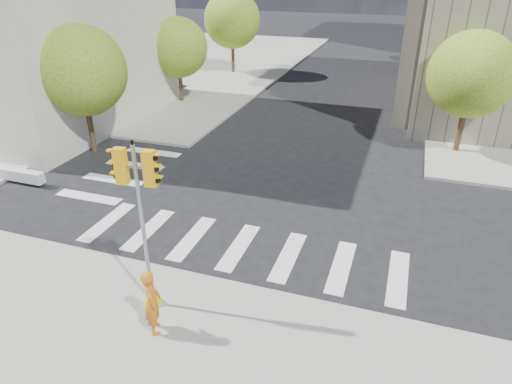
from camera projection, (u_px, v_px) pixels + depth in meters
ground at (259, 220)px, 17.65m from camera, size 160.00×160.00×0.00m
sidewalk_far_left at (152, 62)px, 45.34m from camera, size 28.00×40.00×0.15m
tree_lw_near at (81, 71)px, 22.16m from camera, size 4.40×4.40×6.41m
tree_lw_mid at (178, 48)px, 30.80m from camera, size 4.00×4.00×5.77m
tree_lw_far at (232, 20)px, 38.89m from camera, size 4.80×4.80×6.95m
tree_re_near at (471, 75)px, 22.10m from camera, size 4.20×4.20×6.16m
tree_re_mid at (459, 35)px, 32.10m from camera, size 4.60×4.60×6.66m
tree_re_far at (451, 23)px, 42.45m from camera, size 4.00×4.00×5.88m
lamp_near at (478, 51)px, 25.09m from camera, size 0.35×0.18×8.11m
lamp_far at (463, 22)px, 36.92m from camera, size 0.35×0.18×8.11m
traffic_signal at (145, 240)px, 12.20m from camera, size 1.08×0.56×4.98m
photographer at (152, 302)px, 11.78m from camera, size 0.77×0.82×1.88m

